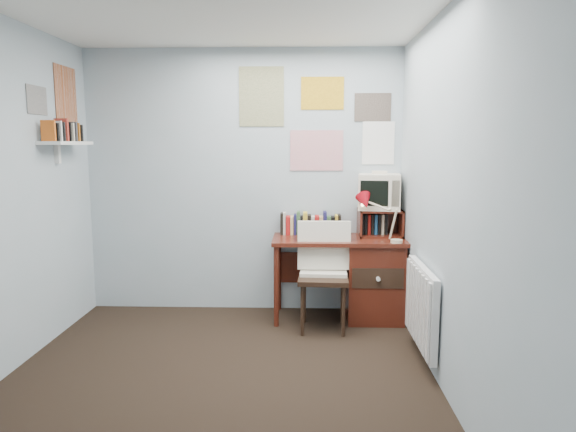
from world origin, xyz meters
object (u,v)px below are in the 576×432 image
desk (367,276)px  crt_tv (379,190)px  radiator (422,306)px  desk_chair (323,279)px  wall_shelf (66,143)px  desk_lamp (397,221)px  tv_riser (380,223)px

desk → crt_tv: 0.80m
crt_tv → radiator: crt_tv is taller
desk_chair → crt_tv: bearing=42.3°
wall_shelf → radiator: bearing=-10.9°
desk → desk_lamp: bearing=-45.2°
desk → tv_riser: size_ratio=3.00×
desk_lamp → wall_shelf: wall_shelf is taller
crt_tv → wall_shelf: size_ratio=0.61×
tv_riser → wall_shelf: size_ratio=0.65×
desk_chair → radiator: desk_chair is taller
crt_tv → desk_chair: bearing=-132.8°
desk_chair → wall_shelf: (-2.15, -0.07, 1.16)m
desk_lamp → wall_shelf: bearing=-164.0°
crt_tv → tv_riser: bearing=-52.5°
desk_chair → desk_lamp: desk_lamp is taller
desk_lamp → tv_riser: (-0.10, 0.33, -0.06)m
desk_lamp → crt_tv: size_ratio=1.00×
crt_tv → radiator: (0.18, -1.06, -0.77)m
crt_tv → desk_lamp: bearing=-64.8°
crt_tv → wall_shelf: (-2.68, -0.51, 0.43)m
desk_lamp → tv_riser: size_ratio=0.94×
tv_riser → radiator: tv_riser is taller
desk → wall_shelf: wall_shelf is taller
crt_tv → wall_shelf: 2.76m
desk_chair → tv_riser: size_ratio=2.28×
desk → radiator: bearing=-72.8°
crt_tv → wall_shelf: wall_shelf is taller
desk_chair → crt_tv: crt_tv is taller
desk_chair → wall_shelf: bearing=-175.3°
desk_lamp → tv_riser: 0.35m
desk_chair → wall_shelf: wall_shelf is taller
desk_lamp → wall_shelf: size_ratio=0.61×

